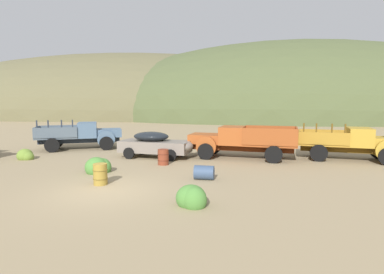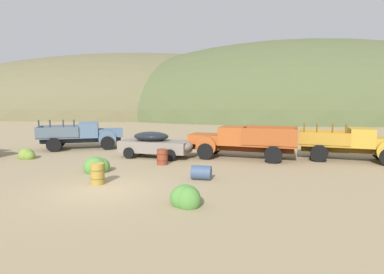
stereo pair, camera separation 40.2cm
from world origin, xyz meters
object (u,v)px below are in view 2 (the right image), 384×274
at_px(car_primer_gray, 157,144).
at_px(oil_drum_foreground, 98,174).
at_px(truck_oxide_orange, 235,141).
at_px(oil_drum_tipped, 201,173).
at_px(truck_mustard, 358,144).
at_px(oil_drum_by_truck, 162,157).
at_px(truck_chalk_blue, 88,135).

relative_size(car_primer_gray, oil_drum_foreground, 5.40).
height_order(truck_oxide_orange, oil_drum_tipped, truck_oxide_orange).
xyz_separation_m(truck_mustard, oil_drum_by_truck, (-10.96, -1.83, -0.57)).
relative_size(car_primer_gray, oil_drum_tipped, 5.07).
distance_m(truck_oxide_orange, oil_drum_foreground, 8.86).
relative_size(truck_chalk_blue, oil_drum_tipped, 6.52).
bearing_deg(truck_chalk_blue, oil_drum_foreground, -84.84).
bearing_deg(truck_chalk_blue, truck_mustard, -31.06).
bearing_deg(oil_drum_tipped, car_primer_gray, 119.37).
height_order(truck_chalk_blue, truck_oxide_orange, truck_chalk_blue).
distance_m(truck_oxide_orange, truck_mustard, 6.96).
height_order(truck_chalk_blue, oil_drum_tipped, truck_chalk_blue).
height_order(car_primer_gray, oil_drum_tipped, car_primer_gray).
relative_size(oil_drum_by_truck, oil_drum_tipped, 0.90).
bearing_deg(truck_mustard, truck_oxide_orange, -168.44).
xyz_separation_m(truck_mustard, oil_drum_foreground, (-12.94, -6.00, -0.56)).
xyz_separation_m(car_primer_gray, oil_drum_foreground, (-1.30, -6.29, -0.38)).
bearing_deg(car_primer_gray, oil_drum_by_truck, -59.53).
height_order(truck_chalk_blue, car_primer_gray, truck_chalk_blue).
distance_m(truck_oxide_orange, oil_drum_tipped, 5.74).
distance_m(truck_mustard, oil_drum_by_truck, 11.13).
height_order(car_primer_gray, truck_oxide_orange, truck_oxide_orange).
bearing_deg(oil_drum_tipped, oil_drum_foreground, -165.75).
distance_m(car_primer_gray, oil_drum_foreground, 6.43).
bearing_deg(truck_mustard, oil_drum_foreground, -139.52).
relative_size(car_primer_gray, oil_drum_by_truck, 5.61).
distance_m(truck_chalk_blue, car_primer_gray, 6.55).
height_order(truck_mustard, oil_drum_by_truck, truck_mustard).
bearing_deg(truck_oxide_orange, oil_drum_by_truck, 43.30).
bearing_deg(truck_mustard, car_primer_gray, -165.81).
bearing_deg(truck_mustard, truck_chalk_blue, -175.96).
relative_size(truck_mustard, oil_drum_foreground, 6.77).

